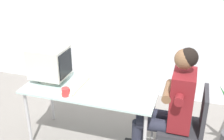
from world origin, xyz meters
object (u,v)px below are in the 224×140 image
Objects in this scene: crt_monitor at (50,62)px; desk_mug at (66,92)px; office_chair at (188,124)px; desk at (91,92)px; keyboard at (76,85)px; person_seated at (171,104)px.

crt_monitor reaches higher than desk_mug.
crt_monitor is at bearing 177.75° from office_chair.
desk is 0.19m from keyboard.
desk is 1.65× the size of office_chair.
person_seated is 14.03× the size of desk_mug.
desk_mug is at bearing -93.36° from keyboard.
crt_monitor is (-0.51, 0.03, 0.29)m from desk.
crt_monitor is at bearing 177.44° from person_seated.
keyboard is at bearing 86.64° from desk_mug.
desk_mug is at bearing -170.39° from office_chair.
crt_monitor is at bearing 176.40° from desk.
desk_mug is at bearing -126.70° from desk.
keyboard is at bearing -9.23° from crt_monitor.
desk is 15.72× the size of desk_mug.
desk_mug is (-0.18, -0.24, 0.10)m from desk.
desk is at bearing 178.04° from person_seated.
office_chair is at bearing -0.00° from person_seated.
desk is 0.32m from desk_mug.
keyboard is 0.53× the size of office_chair.
person_seated reaches higher than office_chair.
keyboard is at bearing 179.67° from office_chair.
office_chair is (1.25, -0.01, -0.25)m from keyboard.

